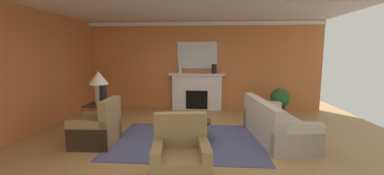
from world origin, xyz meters
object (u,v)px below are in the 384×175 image
at_px(mantel_mirror, 197,55).
at_px(table_lamp, 99,81).
at_px(sofa, 274,125).
at_px(side_table, 100,117).
at_px(coffee_table, 187,126).
at_px(vase_on_side_table, 103,95).
at_px(armchair_near_window, 98,130).
at_px(vase_mantel_left, 180,68).
at_px(vase_mantel_right, 214,69).
at_px(armchair_facing_fireplace, 181,161).
at_px(potted_plant, 280,100).
at_px(fireplace, 197,93).

bearing_deg(mantel_mirror, table_lamp, -127.34).
bearing_deg(mantel_mirror, sofa, -56.56).
distance_m(side_table, table_lamp, 0.82).
bearing_deg(table_lamp, side_table, 7.13).
xyz_separation_m(coffee_table, vase_on_side_table, (-1.89, 0.22, 0.58)).
height_order(armchair_near_window, vase_mantel_left, vase_mantel_left).
bearing_deg(vase_mantel_left, vase_mantel_right, 0.00).
bearing_deg(vase_on_side_table, armchair_facing_fireplace, -43.52).
height_order(sofa, side_table, sofa).
bearing_deg(vase_on_side_table, potted_plant, 24.96).
relative_size(vase_mantel_right, potted_plant, 0.36).
xyz_separation_m(armchair_near_window, armchair_facing_fireplace, (1.85, -1.28, 0.00)).
bearing_deg(armchair_facing_fireplace, coffee_table, 92.54).
distance_m(fireplace, mantel_mirror, 1.22).
bearing_deg(vase_mantel_right, coffee_table, -101.58).
distance_m(armchair_facing_fireplace, vase_mantel_right, 4.68).
bearing_deg(table_lamp, vase_mantel_right, 44.18).
bearing_deg(side_table, armchair_facing_fireplace, -43.20).
relative_size(armchair_facing_fireplace, potted_plant, 1.14).
relative_size(armchair_near_window, vase_on_side_table, 2.16).
relative_size(sofa, vase_mantel_right, 7.30).
relative_size(sofa, side_table, 3.13).
height_order(vase_mantel_right, potted_plant, vase_mantel_right).
bearing_deg(armchair_facing_fireplace, side_table, 136.80).
bearing_deg(armchair_facing_fireplace, sofa, 46.87).
relative_size(side_table, vase_mantel_left, 2.04).
xyz_separation_m(armchair_near_window, vase_on_side_table, (-0.11, 0.58, 0.61)).
distance_m(table_lamp, vase_mantel_right, 3.67).
bearing_deg(side_table, vase_mantel_right, 44.18).
height_order(armchair_facing_fireplace, vase_mantel_left, vase_mantel_left).
height_order(mantel_mirror, side_table, mantel_mirror).
height_order(side_table, vase_mantel_left, vase_mantel_left).
xyz_separation_m(fireplace, armchair_facing_fireplace, (0.03, -4.59, -0.26)).
height_order(sofa, armchair_near_window, armchair_near_window).
bearing_deg(potted_plant, vase_on_side_table, -155.04).
height_order(fireplace, mantel_mirror, mantel_mirror).
bearing_deg(vase_mantel_left, coffee_table, -80.05).
distance_m(armchair_facing_fireplace, vase_on_side_table, 2.77).
distance_m(sofa, vase_on_side_table, 3.82).
relative_size(coffee_table, vase_on_side_table, 2.27).
bearing_deg(sofa, potted_plant, 72.00).
xyz_separation_m(sofa, armchair_near_window, (-3.66, -0.64, 0.01)).
height_order(fireplace, vase_mantel_left, vase_mantel_left).
relative_size(armchair_facing_fireplace, table_lamp, 1.27).
xyz_separation_m(mantel_mirror, armchair_near_window, (-1.82, -3.42, -1.48)).
bearing_deg(fireplace, table_lamp, -128.60).
height_order(armchair_facing_fireplace, vase_mantel_right, vase_mantel_right).
distance_m(vase_mantel_left, vase_on_side_table, 3.04).
relative_size(sofa, armchair_near_window, 2.31).
xyz_separation_m(armchair_facing_fireplace, side_table, (-2.11, 1.98, 0.09)).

